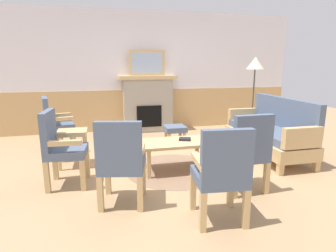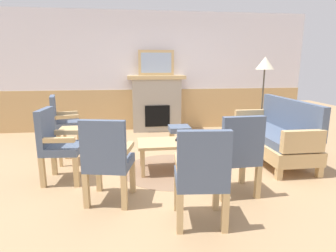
% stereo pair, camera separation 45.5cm
% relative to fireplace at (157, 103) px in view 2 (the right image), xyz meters
% --- Properties ---
extents(ground_plane, '(14.00, 14.00, 0.00)m').
position_rel_fireplace_xyz_m(ground_plane, '(0.00, -2.35, -0.65)').
color(ground_plane, tan).
extents(wall_back, '(7.20, 0.14, 2.70)m').
position_rel_fireplace_xyz_m(wall_back, '(0.00, 0.25, 0.66)').
color(wall_back, white).
rests_on(wall_back, ground_plane).
extents(fireplace, '(1.30, 0.44, 1.28)m').
position_rel_fireplace_xyz_m(fireplace, '(0.00, 0.00, 0.00)').
color(fireplace, '#A39989').
rests_on(fireplace, ground_plane).
extents(framed_picture, '(0.80, 0.04, 0.56)m').
position_rel_fireplace_xyz_m(framed_picture, '(0.00, 0.00, 0.91)').
color(framed_picture, tan).
rests_on(framed_picture, fireplace).
extents(couch, '(0.70, 1.80, 0.98)m').
position_rel_fireplace_xyz_m(couch, '(1.73, -2.23, -0.26)').
color(couch, tan).
rests_on(couch, ground_plane).
extents(coffee_table, '(0.96, 0.56, 0.44)m').
position_rel_fireplace_xyz_m(coffee_table, '(-0.03, -2.53, -0.27)').
color(coffee_table, tan).
rests_on(coffee_table, ground_plane).
extents(round_rug, '(1.43, 1.43, 0.01)m').
position_rel_fireplace_xyz_m(round_rug, '(-0.03, -2.53, -0.65)').
color(round_rug, '#896B51').
rests_on(round_rug, ground_plane).
extents(book_on_table, '(0.20, 0.18, 0.03)m').
position_rel_fireplace_xyz_m(book_on_table, '(0.14, -2.50, -0.20)').
color(book_on_table, black).
rests_on(book_on_table, coffee_table).
extents(footstool, '(0.40, 0.40, 0.36)m').
position_rel_fireplace_xyz_m(footstool, '(0.33, -1.20, -0.37)').
color(footstool, tan).
rests_on(footstool, ground_plane).
extents(armchair_near_fireplace, '(0.57, 0.57, 0.98)m').
position_rel_fireplace_xyz_m(armchair_near_fireplace, '(-1.86, -1.16, -0.11)').
color(armchair_near_fireplace, tan).
rests_on(armchair_near_fireplace, ground_plane).
extents(armchair_by_window_left, '(0.52, 0.52, 0.98)m').
position_rel_fireplace_xyz_m(armchair_by_window_left, '(-1.57, -2.70, -0.11)').
color(armchair_by_window_left, tan).
rests_on(armchair_by_window_left, ground_plane).
extents(armchair_front_left, '(0.53, 0.53, 0.98)m').
position_rel_fireplace_xyz_m(armchair_front_left, '(0.05, -3.99, -0.11)').
color(armchair_front_left, tan).
rests_on(armchair_front_left, ground_plane).
extents(armchair_front_center, '(0.57, 0.57, 0.98)m').
position_rel_fireplace_xyz_m(armchair_front_center, '(-0.86, -3.42, -0.11)').
color(armchair_front_center, tan).
rests_on(armchair_front_center, ground_plane).
extents(armchair_corner_left, '(0.50, 0.50, 0.98)m').
position_rel_fireplace_xyz_m(armchair_corner_left, '(0.63, -3.41, -0.11)').
color(armchair_corner_left, tan).
rests_on(armchair_corner_left, ground_plane).
extents(side_table, '(0.44, 0.44, 0.55)m').
position_rel_fireplace_xyz_m(side_table, '(-1.49, -1.98, -0.22)').
color(side_table, tan).
rests_on(side_table, ground_plane).
extents(floor_lamp_by_couch, '(0.36, 0.36, 1.68)m').
position_rel_fireplace_xyz_m(floor_lamp_by_couch, '(2.06, -1.06, 0.80)').
color(floor_lamp_by_couch, '#332D28').
rests_on(floor_lamp_by_couch, ground_plane).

